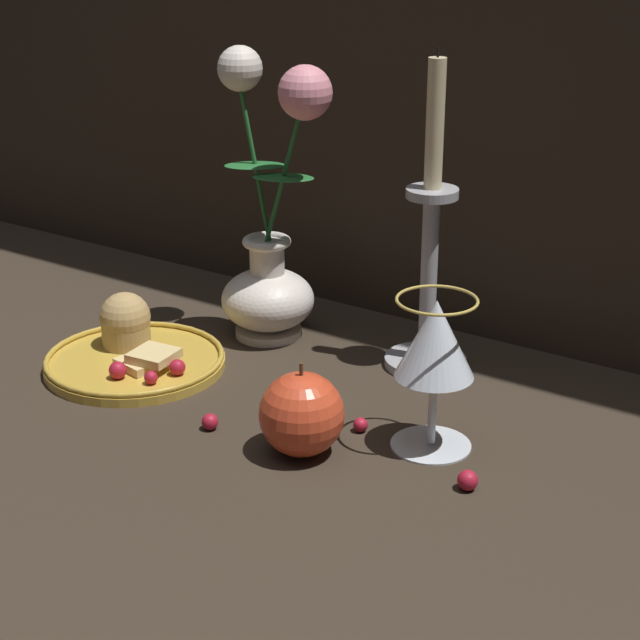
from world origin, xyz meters
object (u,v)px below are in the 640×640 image
vase (270,245)px  candlestick (429,267)px  plate_with_pastries (132,350)px  apple_beside_vase (302,414)px  wine_glass (434,347)px

vase → candlestick: size_ratio=0.96×
plate_with_pastries → candlestick: (0.28, 0.18, 0.10)m
apple_beside_vase → wine_glass: bearing=38.5°
wine_glass → apple_beside_vase: 0.14m
plate_with_pastries → candlestick: size_ratio=0.58×
vase → wine_glass: vase is taller
vase → apple_beside_vase: (0.19, -0.21, -0.07)m
vase → plate_with_pastries: size_ratio=1.67×
plate_with_pastries → vase: bearing=61.8°
vase → apple_beside_vase: 0.30m
candlestick → plate_with_pastries: bearing=-146.8°
candlestick → vase: bearing=-172.1°
plate_with_pastries → candlestick: candlestick is taller
vase → apple_beside_vase: size_ratio=3.61×
candlestick → apple_beside_vase: size_ratio=3.75×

